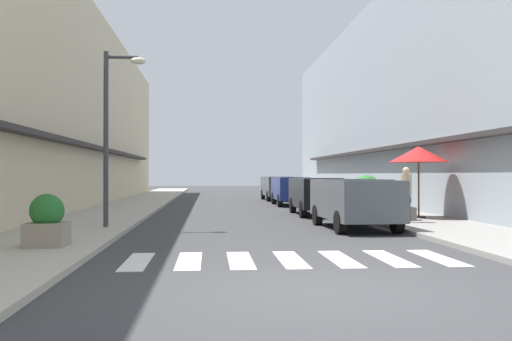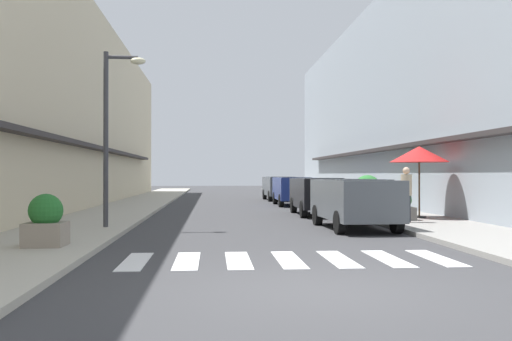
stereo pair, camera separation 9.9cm
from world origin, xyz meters
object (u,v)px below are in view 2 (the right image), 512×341
(parked_car_near, at_px, (354,198))
(parked_car_mid, at_px, (318,192))
(planter_corner, at_px, (46,222))
(pedestrian_walking_near, at_px, (406,193))
(parked_car_far, at_px, (293,188))
(planter_far, at_px, (368,193))
(planter_midblock, at_px, (402,206))
(parked_car_distant, at_px, (280,185))
(street_lamp, at_px, (113,119))
(cafe_umbrella, at_px, (419,155))

(parked_car_near, bearing_deg, parked_car_mid, 90.00)
(planter_corner, height_order, pedestrian_walking_near, pedestrian_walking_near)
(parked_car_near, distance_m, parked_car_far, 12.61)
(planter_far, bearing_deg, pedestrian_walking_near, -94.63)
(planter_corner, bearing_deg, planter_midblock, 32.00)
(parked_car_mid, relative_size, parked_car_distant, 0.96)
(planter_corner, bearing_deg, street_lamp, 81.52)
(parked_car_far, distance_m, planter_midblock, 11.06)
(cafe_umbrella, distance_m, planter_midblock, 2.15)
(planter_midblock, distance_m, pedestrian_walking_near, 1.04)
(parked_car_mid, xyz_separation_m, planter_midblock, (2.01, -3.95, -0.36))
(parked_car_distant, relative_size, pedestrian_walking_near, 2.59)
(street_lamp, relative_size, cafe_umbrella, 2.02)
(parked_car_distant, bearing_deg, parked_car_far, -90.00)
(parked_car_far, height_order, planter_midblock, parked_car_far)
(street_lamp, bearing_deg, parked_car_near, 0.10)
(parked_car_mid, height_order, parked_car_far, same)
(cafe_umbrella, bearing_deg, parked_car_far, 106.40)
(cafe_umbrella, xyz_separation_m, planter_midblock, (-0.92, -0.88, -1.72))
(street_lamp, height_order, planter_midblock, street_lamp)
(parked_car_far, distance_m, cafe_umbrella, 10.50)
(planter_far, bearing_deg, street_lamp, -142.83)
(street_lamp, height_order, planter_corner, street_lamp)
(parked_car_distant, height_order, planter_midblock, parked_car_distant)
(parked_car_far, relative_size, cafe_umbrella, 1.71)
(parked_car_far, xyz_separation_m, planter_far, (2.36, -5.53, -0.08))
(planter_corner, bearing_deg, planter_far, 48.68)
(parked_car_near, relative_size, planter_far, 2.89)
(parked_car_near, relative_size, parked_car_distant, 0.95)
(parked_car_mid, height_order, pedestrian_walking_near, pedestrian_walking_near)
(parked_car_mid, xyz_separation_m, cafe_umbrella, (2.94, -3.07, 1.37))
(street_lamp, relative_size, planter_corner, 4.57)
(pedestrian_walking_near, bearing_deg, planter_corner, 75.35)
(parked_car_far, distance_m, pedestrian_walking_near, 11.93)
(parked_car_distant, height_order, planter_far, planter_far)
(planter_corner, relative_size, pedestrian_walking_near, 0.63)
(planter_far, height_order, pedestrian_walking_near, pedestrian_walking_near)
(parked_car_near, height_order, planter_corner, parked_car_near)
(parked_car_mid, height_order, planter_far, planter_far)
(parked_car_mid, distance_m, planter_far, 2.74)
(planter_midblock, bearing_deg, parked_car_near, -139.15)
(cafe_umbrella, height_order, planter_midblock, cafe_umbrella)
(parked_car_near, height_order, parked_car_distant, same)
(parked_car_distant, height_order, pedestrian_walking_near, pedestrian_walking_near)
(planter_corner, distance_m, pedestrian_walking_near, 10.78)
(cafe_umbrella, bearing_deg, parked_car_distant, 100.54)
(parked_car_mid, relative_size, planter_midblock, 4.36)
(parked_car_distant, relative_size, street_lamp, 0.89)
(parked_car_near, distance_m, street_lamp, 7.35)
(parked_car_near, relative_size, street_lamp, 0.85)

